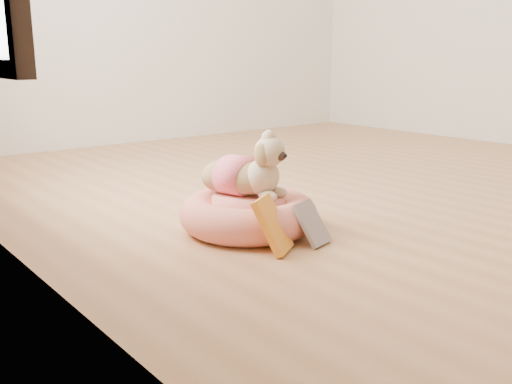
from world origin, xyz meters
TOP-DOWN VIEW (x-y plane):
  - floor at (0.00, 0.00)m, footprint 4.50×4.50m
  - pet_bed at (-1.14, -0.29)m, footprint 0.57×0.57m
  - dog at (-1.13, -0.27)m, footprint 0.36×0.45m
  - book_yellow at (-1.24, -0.56)m, footprint 0.19×0.18m
  - book_white at (-1.06, -0.58)m, footprint 0.14×0.14m

SIDE VIEW (x-z plane):
  - floor at x=0.00m, z-range 0.00..0.00m
  - pet_bed at x=-1.14m, z-range 0.00..0.14m
  - book_white at x=-1.06m, z-range 0.00..0.16m
  - book_yellow at x=-1.24m, z-range 0.00..0.21m
  - dog at x=-1.13m, z-range 0.15..0.43m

